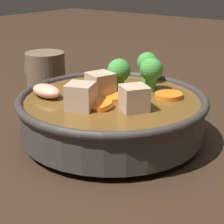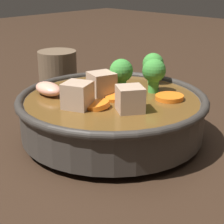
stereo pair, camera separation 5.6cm
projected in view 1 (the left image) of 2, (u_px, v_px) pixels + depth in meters
ground_plane at (112, 138)px, 0.58m from camera, size 3.00×3.00×0.00m
stirfry_bowl at (112, 110)px, 0.56m from camera, size 0.28×0.28×0.12m
dark_mug at (45, 75)px, 0.75m from camera, size 0.10×0.08×0.09m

